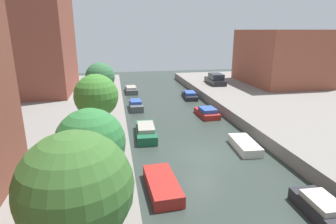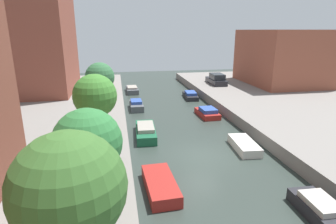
{
  "view_description": "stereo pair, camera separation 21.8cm",
  "coord_description": "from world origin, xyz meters",
  "px_view_note": "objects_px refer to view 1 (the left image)",
  "views": [
    {
      "loc": [
        -5.78,
        -17.09,
        8.45
      ],
      "look_at": [
        -1.17,
        6.68,
        1.3
      ],
      "focal_mm": 29.73,
      "sensor_mm": 36.0,
      "label": 1
    },
    {
      "loc": [
        -5.56,
        -17.13,
        8.45
      ],
      "look_at": [
        -1.17,
        6.68,
        1.3
      ],
      "focal_mm": 29.73,
      "sensor_mm": 36.0,
      "label": 2
    }
  ],
  "objects_px": {
    "moored_boat_left_5": "(131,90)",
    "moored_boat_right_2": "(323,210)",
    "moored_boat_right_3": "(245,145)",
    "street_tree_1": "(76,189)",
    "low_block_right": "(282,57)",
    "moored_boat_left_3": "(146,131)",
    "street_tree_2": "(91,143)",
    "moored_boat_right_4": "(207,113)",
    "parked_car": "(215,80)",
    "moored_boat_left_2": "(162,185)",
    "street_tree_4": "(100,78)",
    "moored_boat_left_4": "(136,105)",
    "moored_boat_right_5": "(190,95)",
    "street_tree_3": "(96,96)"
  },
  "relations": [
    {
      "from": "moored_boat_left_4",
      "to": "moored_boat_left_5",
      "type": "height_order",
      "value": "moored_boat_left_4"
    },
    {
      "from": "street_tree_4",
      "to": "moored_boat_right_2",
      "type": "xyz_separation_m",
      "value": [
        10.3,
        -11.83,
        -4.58
      ]
    },
    {
      "from": "street_tree_4",
      "to": "moored_boat_left_5",
      "type": "xyz_separation_m",
      "value": [
        3.27,
        17.39,
        -4.59
      ]
    },
    {
      "from": "moored_boat_right_2",
      "to": "moored_boat_right_5",
      "type": "xyz_separation_m",
      "value": [
        0.17,
        24.27,
        -0.03
      ]
    },
    {
      "from": "street_tree_4",
      "to": "moored_boat_left_5",
      "type": "height_order",
      "value": "street_tree_4"
    },
    {
      "from": "street_tree_4",
      "to": "moored_boat_right_3",
      "type": "xyz_separation_m",
      "value": [
        10.23,
        -3.84,
        -4.66
      ]
    },
    {
      "from": "street_tree_2",
      "to": "moored_boat_right_5",
      "type": "xyz_separation_m",
      "value": [
        10.47,
        23.27,
        -3.81
      ]
    },
    {
      "from": "street_tree_4",
      "to": "moored_boat_right_4",
      "type": "xyz_separation_m",
      "value": [
        10.15,
        4.51,
        -4.59
      ]
    },
    {
      "from": "moored_boat_left_4",
      "to": "moored_boat_right_5",
      "type": "height_order",
      "value": "moored_boat_left_4"
    },
    {
      "from": "street_tree_2",
      "to": "moored_boat_right_3",
      "type": "distance_m",
      "value": 12.98
    },
    {
      "from": "parked_car",
      "to": "moored_boat_left_5",
      "type": "xyz_separation_m",
      "value": [
        -12.01,
        1.21,
        -1.23
      ]
    },
    {
      "from": "low_block_right",
      "to": "moored_boat_right_5",
      "type": "relative_size",
      "value": 3.04
    },
    {
      "from": "street_tree_1",
      "to": "street_tree_4",
      "type": "bearing_deg",
      "value": 90.0
    },
    {
      "from": "street_tree_3",
      "to": "moored_boat_left_3",
      "type": "bearing_deg",
      "value": 59.87
    },
    {
      "from": "parked_car",
      "to": "moored_boat_left_2",
      "type": "relative_size",
      "value": 1.23
    },
    {
      "from": "moored_boat_left_4",
      "to": "moored_boat_right_3",
      "type": "distance_m",
      "value": 14.23
    },
    {
      "from": "moored_boat_right_3",
      "to": "moored_boat_left_5",
      "type": "bearing_deg",
      "value": 108.15
    },
    {
      "from": "parked_car",
      "to": "street_tree_1",
      "type": "bearing_deg",
      "value": -116.02
    },
    {
      "from": "street_tree_2",
      "to": "street_tree_3",
      "type": "xyz_separation_m",
      "value": [
        0.0,
        5.14,
        0.7
      ]
    },
    {
      "from": "moored_boat_left_5",
      "to": "moored_boat_right_2",
      "type": "distance_m",
      "value": 30.06
    },
    {
      "from": "low_block_right",
      "to": "moored_boat_left_4",
      "type": "bearing_deg",
      "value": -162.98
    },
    {
      "from": "moored_boat_left_3",
      "to": "moored_boat_left_5",
      "type": "height_order",
      "value": "moored_boat_left_3"
    },
    {
      "from": "moored_boat_right_2",
      "to": "street_tree_2",
      "type": "bearing_deg",
      "value": 174.46
    },
    {
      "from": "moored_boat_left_3",
      "to": "moored_boat_right_5",
      "type": "xyz_separation_m",
      "value": [
        7.1,
        12.33,
        -0.07
      ]
    },
    {
      "from": "moored_boat_left_3",
      "to": "moored_boat_right_3",
      "type": "distance_m",
      "value": 7.92
    },
    {
      "from": "moored_boat_left_3",
      "to": "moored_boat_left_5",
      "type": "bearing_deg",
      "value": 90.33
    },
    {
      "from": "street_tree_2",
      "to": "street_tree_4",
      "type": "xyz_separation_m",
      "value": [
        -0.0,
        10.84,
        0.8
      ]
    },
    {
      "from": "moored_boat_left_4",
      "to": "moored_boat_left_5",
      "type": "bearing_deg",
      "value": 89.76
    },
    {
      "from": "parked_car",
      "to": "moored_boat_right_2",
      "type": "distance_m",
      "value": 28.48
    },
    {
      "from": "low_block_right",
      "to": "moored_boat_right_5",
      "type": "height_order",
      "value": "low_block_right"
    },
    {
      "from": "low_block_right",
      "to": "street_tree_4",
      "type": "xyz_separation_m",
      "value": [
        -24.84,
        -15.16,
        0.22
      ]
    },
    {
      "from": "street_tree_3",
      "to": "moored_boat_right_3",
      "type": "height_order",
      "value": "street_tree_3"
    },
    {
      "from": "low_block_right",
      "to": "moored_boat_left_2",
      "type": "distance_m",
      "value": 32.05
    },
    {
      "from": "street_tree_2",
      "to": "street_tree_3",
      "type": "height_order",
      "value": "street_tree_3"
    },
    {
      "from": "street_tree_4",
      "to": "moored_boat_right_2",
      "type": "distance_m",
      "value": 16.34
    },
    {
      "from": "street_tree_2",
      "to": "moored_boat_right_4",
      "type": "xyz_separation_m",
      "value": [
        10.15,
        15.34,
        -3.79
      ]
    },
    {
      "from": "street_tree_2",
      "to": "moored_boat_right_3",
      "type": "relative_size",
      "value": 1.32
    },
    {
      "from": "street_tree_2",
      "to": "moored_boat_right_4",
      "type": "bearing_deg",
      "value": 56.51
    },
    {
      "from": "moored_boat_left_5",
      "to": "moored_boat_right_2",
      "type": "xyz_separation_m",
      "value": [
        7.03,
        -29.22,
        0.01
      ]
    },
    {
      "from": "street_tree_4",
      "to": "parked_car",
      "type": "relative_size",
      "value": 1.09
    },
    {
      "from": "moored_boat_left_2",
      "to": "moored_boat_right_4",
      "type": "xyz_separation_m",
      "value": [
        6.85,
        12.66,
        0.05
      ]
    },
    {
      "from": "moored_boat_left_3",
      "to": "moored_boat_right_3",
      "type": "height_order",
      "value": "moored_boat_left_3"
    },
    {
      "from": "moored_boat_right_3",
      "to": "moored_boat_right_5",
      "type": "relative_size",
      "value": 0.89
    },
    {
      "from": "street_tree_1",
      "to": "low_block_right",
      "type": "bearing_deg",
      "value": 50.65
    },
    {
      "from": "street_tree_1",
      "to": "street_tree_2",
      "type": "height_order",
      "value": "street_tree_1"
    },
    {
      "from": "street_tree_1",
      "to": "moored_boat_left_4",
      "type": "distance_m",
      "value": 24.29
    },
    {
      "from": "moored_boat_right_3",
      "to": "street_tree_1",
      "type": "bearing_deg",
      "value": -132.17
    },
    {
      "from": "low_block_right",
      "to": "street_tree_1",
      "type": "relative_size",
      "value": 2.28
    },
    {
      "from": "moored_boat_right_2",
      "to": "moored_boat_left_4",
      "type": "bearing_deg",
      "value": 109.13
    },
    {
      "from": "street_tree_2",
      "to": "moored_boat_left_5",
      "type": "xyz_separation_m",
      "value": [
        3.27,
        28.22,
        -3.79
      ]
    }
  ]
}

